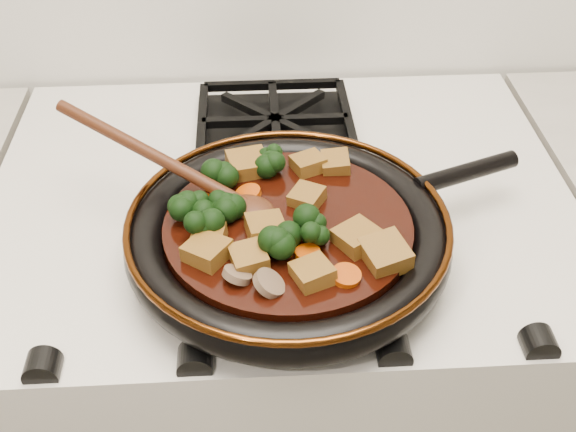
{
  "coord_description": "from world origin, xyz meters",
  "views": [
    {
      "loc": [
        -0.04,
        0.94,
        1.47
      ],
      "look_at": [
        0.0,
        1.55,
        0.97
      ],
      "focal_mm": 45.0,
      "sensor_mm": 36.0,
      "label": 1
    }
  ],
  "objects": [
    {
      "name": "broccoli_floret_2",
      "position": [
        -0.07,
        1.58,
        0.97
      ],
      "size": [
        0.09,
        0.09,
        0.07
      ],
      "primitive_type": null,
      "rotation": [
        -0.18,
        0.19,
        0.5
      ],
      "color": "black",
      "rests_on": "braising_sauce"
    },
    {
      "name": "broccoli_floret_5",
      "position": [
        0.02,
        1.52,
        0.97
      ],
      "size": [
        0.07,
        0.08,
        0.06
      ],
      "primitive_type": null,
      "rotation": [
        -0.04,
        -0.11,
        1.84
      ],
      "color": "black",
      "rests_on": "braising_sauce"
    },
    {
      "name": "tofu_cube_6",
      "position": [
        -0.02,
        1.54,
        0.97
      ],
      "size": [
        0.05,
        0.05,
        0.03
      ],
      "primitive_type": "cube",
      "rotation": [
        0.04,
        0.09,
        1.75
      ],
      "color": "brown",
      "rests_on": "braising_sauce"
    },
    {
      "name": "tofu_cube_9",
      "position": [
        0.03,
        1.66,
        0.97
      ],
      "size": [
        0.05,
        0.05,
        0.02
      ],
      "primitive_type": "cube",
      "rotation": [
        -0.06,
        -0.03,
        0.41
      ],
      "color": "brown",
      "rests_on": "braising_sauce"
    },
    {
      "name": "carrot_coin_2",
      "position": [
        0.06,
        1.46,
        0.96
      ],
      "size": [
        0.03,
        0.03,
        0.01
      ],
      "primitive_type": "cylinder",
      "rotation": [
        0.11,
        0.08,
        0.0
      ],
      "color": "#AD3B04",
      "rests_on": "braising_sauce"
    },
    {
      "name": "mushroom_slice_0",
      "position": [
        -0.02,
        1.45,
        0.97
      ],
      "size": [
        0.03,
        0.04,
        0.03
      ],
      "primitive_type": "cylinder",
      "rotation": [
        0.6,
        0.0,
        1.51
      ],
      "color": "brown",
      "rests_on": "braising_sauce"
    },
    {
      "name": "tofu_cube_1",
      "position": [
        -0.09,
        1.5,
        0.97
      ],
      "size": [
        0.06,
        0.06,
        0.03
      ],
      "primitive_type": "cube",
      "rotation": [
        0.01,
        0.06,
        2.51
      ],
      "color": "brown",
      "rests_on": "braising_sauce"
    },
    {
      "name": "broccoli_floret_6",
      "position": [
        -0.09,
        1.54,
        0.97
      ],
      "size": [
        0.09,
        0.08,
        0.08
      ],
      "primitive_type": null,
      "rotation": [
        -0.22,
        -0.22,
        1.19
      ],
      "color": "black",
      "rests_on": "braising_sauce"
    },
    {
      "name": "tofu_cube_0",
      "position": [
        0.07,
        1.52,
        0.97
      ],
      "size": [
        0.06,
        0.06,
        0.03
      ],
      "primitive_type": "cube",
      "rotation": [
        -0.06,
        0.08,
        2.14
      ],
      "color": "brown",
      "rests_on": "braising_sauce"
    },
    {
      "name": "broccoli_floret_1",
      "position": [
        -0.11,
        1.58,
        0.97
      ],
      "size": [
        0.09,
        0.08,
        0.07
      ],
      "primitive_type": null,
      "rotation": [
        0.05,
        0.23,
        0.69
      ],
      "color": "black",
      "rests_on": "braising_sauce"
    },
    {
      "name": "braising_sauce",
      "position": [
        0.0,
        1.55,
        0.95
      ],
      "size": [
        0.28,
        0.28,
        0.02
      ],
      "primitive_type": "cylinder",
      "color": "black",
      "rests_on": "skillet"
    },
    {
      "name": "broccoli_floret_4",
      "position": [
        -0.02,
        1.66,
        0.97
      ],
      "size": [
        0.09,
        0.09,
        0.07
      ],
      "primitive_type": null,
      "rotation": [
        -0.04,
        0.11,
        0.71
      ],
      "color": "black",
      "rests_on": "braising_sauce"
    },
    {
      "name": "tofu_cube_2",
      "position": [
        -0.08,
        1.53,
        0.97
      ],
      "size": [
        0.04,
        0.04,
        0.03
      ],
      "primitive_type": "cube",
      "rotation": [
        -0.11,
        0.1,
        1.44
      ],
      "color": "brown",
      "rests_on": "braising_sauce"
    },
    {
      "name": "skillet",
      "position": [
        0.0,
        1.55,
        0.94
      ],
      "size": [
        0.48,
        0.37,
        0.05
      ],
      "rotation": [
        0.0,
        0.0,
        0.37
      ],
      "color": "black",
      "rests_on": "burner_grate_front"
    },
    {
      "name": "carrot_coin_3",
      "position": [
        0.02,
        1.5,
        0.96
      ],
      "size": [
        0.03,
        0.03,
        0.01
      ],
      "primitive_type": "cylinder",
      "rotation": [
        -0.1,
        -0.04,
        0.0
      ],
      "color": "#AD3B04",
      "rests_on": "braising_sauce"
    },
    {
      "name": "carrot_coin_0",
      "position": [
        -0.04,
        1.6,
        0.96
      ],
      "size": [
        0.03,
        0.03,
        0.02
      ],
      "primitive_type": "cylinder",
      "rotation": [
        0.03,
        -0.26,
        0.0
      ],
      "color": "#AD3B04",
      "rests_on": "braising_sauce"
    },
    {
      "name": "tofu_cube_8",
      "position": [
        0.1,
        1.49,
        0.97
      ],
      "size": [
        0.06,
        0.06,
        0.03
      ],
      "primitive_type": "cube",
      "rotation": [
        0.09,
        -0.08,
        0.31
      ],
      "color": "brown",
      "rests_on": "braising_sauce"
    },
    {
      "name": "tofu_cube_4",
      "position": [
        0.03,
        1.59,
        0.97
      ],
      "size": [
        0.05,
        0.05,
        0.02
      ],
      "primitive_type": "cube",
      "rotation": [
        -0.05,
        -0.08,
        1.02
      ],
      "color": "brown",
      "rests_on": "braising_sauce"
    },
    {
      "name": "burner_grate_front",
      "position": [
        0.0,
        1.55,
        0.91
      ],
      "size": [
        0.23,
        0.23,
        0.03
      ],
      "primitive_type": null,
      "color": "black",
      "rests_on": "stove"
    },
    {
      "name": "stove",
      "position": [
        0.0,
        1.69,
        0.45
      ],
      "size": [
        0.76,
        0.6,
        0.9
      ],
      "primitive_type": "cube",
      "color": "silver",
      "rests_on": "ground"
    },
    {
      "name": "burner_grate_back",
      "position": [
        0.0,
        1.83,
        0.91
      ],
      "size": [
        0.23,
        0.23,
        0.03
      ],
      "primitive_type": null,
      "color": "black",
      "rests_on": "stove"
    },
    {
      "name": "mushroom_slice_1",
      "position": [
        -0.05,
        1.47,
        0.97
      ],
      "size": [
        0.04,
        0.04,
        0.02
      ],
      "primitive_type": "cylinder",
      "rotation": [
        0.49,
        0.0,
        2.22
      ],
      "color": "brown",
      "rests_on": "braising_sauce"
    },
    {
      "name": "mushroom_slice_2",
      "position": [
        -0.09,
        1.5,
        0.97
      ],
      "size": [
        0.04,
        0.04,
        0.02
      ],
      "primitive_type": "cylinder",
      "rotation": [
        0.55,
        0.0,
        1.79
      ],
      "color": "brown",
      "rests_on": "braising_sauce"
    },
    {
      "name": "tofu_cube_10",
      "position": [
        -0.04,
        1.49,
        0.97
      ],
      "size": [
        0.05,
        0.05,
        0.02
      ],
      "primitive_type": "cube",
      "rotation": [
        0.05,
        -0.06,
        0.27
      ],
      "color": "brown",
      "rests_on": "braising_sauce"
    },
    {
      "name": "wooden_spoon",
      "position": [
        -0.1,
        1.62,
        0.98
      ],
      "size": [
        0.16,
        0.1,
        0.26
      ],
      "rotation": [
        0.0,
        0.0,
        2.63
      ],
      "color": "#421D0E",
      "rests_on": "braising_sauce"
    },
    {
      "name": "carrot_coin_1",
      "position": [
        -0.1,
        1.59,
        0.96
      ],
      "size": [
        0.03,
        0.03,
        0.01
      ],
      "primitive_type": "cylinder",
      "rotation": [
        -0.06,
        -0.12,
        0.0
      ],
      "color": "#AD3B04",
      "rests_on": "braising_sauce"
    },
    {
      "name": "tofu_cube_3",
      "position": [
        -0.04,
        1.66,
        0.97
      ],
      "size": [
        0.06,
        0.05,
        0.03
      ],
      "primitive_type": "cube",
      "rotation": [
        0.02,
        -0.05,
        1.81
      ],
      "color": "brown",
      "rests_on": "braising_sauce"
    },
    {
      "name": "broccoli_floret_3",
      "position": [
        -0.07,
        1.62,
        0.97
      ],
      "size": [
        0.09,
        0.08,
        0.08
      ],
      "primitive_type": null,
      "rotation": [
        -0.17,
        -0.24,
        1.19
      ],
      "color": "black",
      "rests_on": "braising_sauce"
    },
    {
      "name": "tofu_cube_7",
      "position": [
        0.02,
        1.46,
        0.97
      ],
      "size": [
        0.05,
        0.05,
        0.03
      ],
      "primitive_type": "cube",
      "rotation": [
        -0.06,
        0.07,
        1.97
      ],
      "color": "brown",
      "rests_on": "braising_sauce"
    },
    {
      "name": "tofu_cube_5",
      "position": [
        0.07,
        1.66,
        0.97
      ],
      "size": [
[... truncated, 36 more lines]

